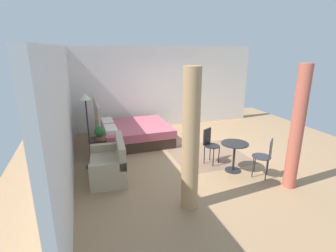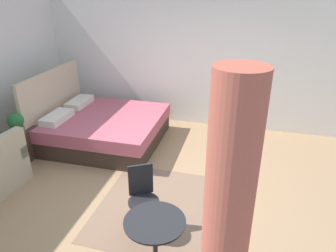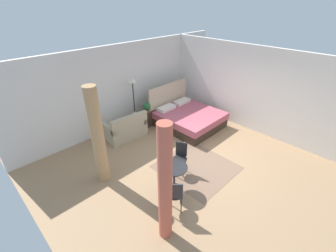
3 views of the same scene
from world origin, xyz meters
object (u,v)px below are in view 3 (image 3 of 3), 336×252
bed (187,117)px  nightstand (149,117)px  couch (126,129)px  balcony_table (174,174)px  vase (151,107)px  cafe_chair_near_window (175,193)px  cafe_chair_near_couch (181,155)px  potted_plant (147,107)px  floor_lamp (133,91)px

bed → nightstand: 1.39m
couch → balcony_table: 2.83m
bed → vase: 1.35m
balcony_table → cafe_chair_near_window: size_ratio=0.78×
cafe_chair_near_couch → potted_plant: bearing=68.0°
couch → floor_lamp: (0.66, 0.38, 1.05)m
cafe_chair_near_window → cafe_chair_near_couch: (1.06, 0.81, -0.01)m
couch → potted_plant: bearing=6.3°
nightstand → vase: (0.12, -0.01, 0.37)m
nightstand → couch: bearing=-172.1°
nightstand → potted_plant: (-0.10, -0.04, 0.45)m
balcony_table → cafe_chair_near_couch: cafe_chair_near_couch is taller
bed → cafe_chair_near_couch: bearing=-143.0°
nightstand → vase: vase is taller
couch → potted_plant: (1.01, 0.11, 0.43)m
potted_plant → cafe_chair_near_couch: (-1.02, -2.53, -0.19)m
potted_plant → balcony_table: 3.29m
potted_plant → balcony_table: bearing=-119.2°
cafe_chair_near_window → nightstand: bearing=57.2°
vase → floor_lamp: (-0.56, 0.23, 0.70)m
cafe_chair_near_couch → bed: bearing=37.0°
couch → floor_lamp: floor_lamp is taller
nightstand → cafe_chair_near_couch: size_ratio=0.62×
bed → potted_plant: 1.49m
floor_lamp → vase: bearing=-22.5°
bed → nightstand: (-0.94, 1.02, -0.03)m
bed → cafe_chair_near_window: bed is taller
vase → cafe_chair_near_couch: (-1.24, -2.57, -0.11)m
bed → vase: bed is taller
couch → balcony_table: couch is taller
vase → cafe_chair_near_window: size_ratio=0.22×
potted_plant → cafe_chair_near_couch: potted_plant is taller
couch → nightstand: bearing=7.9°
couch → floor_lamp: size_ratio=0.74×
nightstand → cafe_chair_near_window: size_ratio=0.62×
bed → floor_lamp: bearing=138.0°
bed → floor_lamp: floor_lamp is taller
couch → balcony_table: bearing=-102.2°
potted_plant → cafe_chair_near_couch: bearing=-112.0°
nightstand → cafe_chair_near_window: bearing=-122.8°
bed → couch: size_ratio=1.60×
bed → cafe_chair_near_couch: size_ratio=2.42×
floor_lamp → cafe_chair_near_window: bearing=-115.8°
vase → bed: bearing=-50.9°
bed → nightstand: bed is taller
balcony_table → cafe_chair_near_couch: (0.58, 0.34, 0.06)m
bed → couch: bed is taller
balcony_table → nightstand: bearing=59.7°
vase → cafe_chair_near_window: bearing=-124.3°
potted_plant → balcony_table: (-1.60, -2.87, -0.25)m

